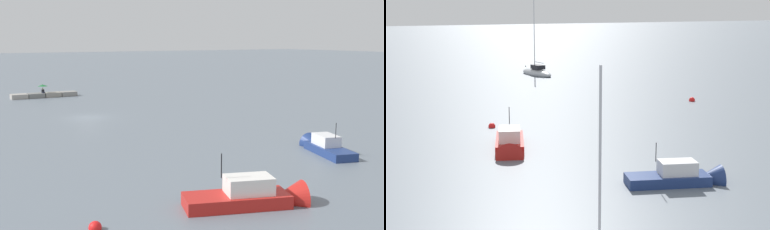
% 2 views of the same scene
% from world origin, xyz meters
% --- Properties ---
extents(sailboat_grey_far, '(8.07, 3.24, 11.46)m').
position_xyz_m(sailboat_grey_far, '(43.08, 13.58, 0.39)').
color(sailboat_grey_far, '#ADB2B7').
rests_on(sailboat_grey_far, ground_plane).
extents(motorboat_navy_near, '(3.33, 6.05, 3.25)m').
position_xyz_m(motorboat_navy_near, '(-10.86, 24.72, 0.34)').
color(motorboat_navy_near, navy).
rests_on(motorboat_navy_near, ground_plane).
extents(motorboat_red_mid, '(6.80, 3.92, 3.65)m').
position_xyz_m(motorboat_red_mid, '(1.01, 31.58, 0.39)').
color(motorboat_red_mid, red).
rests_on(motorboat_red_mid, ground_plane).
extents(mooring_buoy_near, '(0.61, 0.61, 0.61)m').
position_xyz_m(mooring_buoy_near, '(9.42, 30.45, 0.11)').
color(mooring_buoy_near, red).
rests_on(mooring_buoy_near, ground_plane).
extents(mooring_buoy_mid, '(0.67, 0.67, 0.67)m').
position_xyz_m(mooring_buoy_mid, '(13.70, 6.54, 0.12)').
color(mooring_buoy_mid, red).
rests_on(mooring_buoy_mid, ground_plane).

